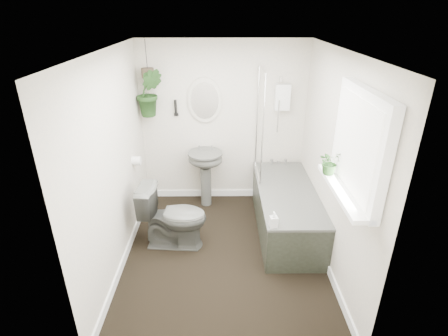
{
  "coord_description": "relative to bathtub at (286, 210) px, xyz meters",
  "views": [
    {
      "loc": [
        -0.03,
        -3.33,
        2.67
      ],
      "look_at": [
        0.0,
        0.15,
        1.05
      ],
      "focal_mm": 28.0,
      "sensor_mm": 36.0,
      "label": 1
    }
  ],
  "objects": [
    {
      "name": "floor",
      "position": [
        -0.8,
        -0.5,
        -0.3
      ],
      "size": [
        2.3,
        2.8,
        0.02
      ],
      "primitive_type": "cube",
      "color": "black",
      "rests_on": "ground"
    },
    {
      "name": "ceiling",
      "position": [
        -0.8,
        -0.5,
        2.02
      ],
      "size": [
        2.3,
        2.8,
        0.02
      ],
      "primitive_type": "cube",
      "color": "white",
      "rests_on": "ground"
    },
    {
      "name": "wall_back",
      "position": [
        -0.8,
        0.91,
        0.86
      ],
      "size": [
        2.3,
        0.02,
        2.3
      ],
      "primitive_type": "cube",
      "color": "beige",
      "rests_on": "ground"
    },
    {
      "name": "wall_front",
      "position": [
        -0.8,
        -1.91,
        0.86
      ],
      "size": [
        2.3,
        0.02,
        2.3
      ],
      "primitive_type": "cube",
      "color": "beige",
      "rests_on": "ground"
    },
    {
      "name": "wall_left",
      "position": [
        -1.96,
        -0.5,
        0.86
      ],
      "size": [
        0.02,
        2.8,
        2.3
      ],
      "primitive_type": "cube",
      "color": "beige",
      "rests_on": "ground"
    },
    {
      "name": "wall_right",
      "position": [
        0.36,
        -0.5,
        0.86
      ],
      "size": [
        0.02,
        2.8,
        2.3
      ],
      "primitive_type": "cube",
      "color": "beige",
      "rests_on": "ground"
    },
    {
      "name": "skirting",
      "position": [
        -0.8,
        -0.5,
        -0.24
      ],
      "size": [
        2.3,
        2.8,
        0.1
      ],
      "primitive_type": "cube",
      "color": "white",
      "rests_on": "floor"
    },
    {
      "name": "bathtub",
      "position": [
        0.0,
        0.0,
        0.0
      ],
      "size": [
        0.72,
        1.72,
        0.58
      ],
      "primitive_type": null,
      "color": "#494A45",
      "rests_on": "floor"
    },
    {
      "name": "bath_screen",
      "position": [
        -0.33,
        0.49,
        0.99
      ],
      "size": [
        0.04,
        0.72,
        1.4
      ],
      "primitive_type": null,
      "color": "silver",
      "rests_on": "bathtub"
    },
    {
      "name": "shower_box",
      "position": [
        0.0,
        0.84,
        1.26
      ],
      "size": [
        0.2,
        0.1,
        0.35
      ],
      "primitive_type": "cube",
      "color": "white",
      "rests_on": "wall_back"
    },
    {
      "name": "oval_mirror",
      "position": [
        -1.05,
        0.87,
        1.21
      ],
      "size": [
        0.46,
        0.03,
        0.62
      ],
      "primitive_type": "ellipsoid",
      "color": "beige",
      "rests_on": "wall_back"
    },
    {
      "name": "wall_sconce",
      "position": [
        -1.45,
        0.86,
        1.11
      ],
      "size": [
        0.04,
        0.04,
        0.22
      ],
      "primitive_type": "cylinder",
      "color": "black",
      "rests_on": "wall_back"
    },
    {
      "name": "toilet_roll_holder",
      "position": [
        -1.9,
        0.2,
        0.61
      ],
      "size": [
        0.11,
        0.11,
        0.11
      ],
      "primitive_type": "cylinder",
      "rotation": [
        0.0,
        1.57,
        0.0
      ],
      "color": "white",
      "rests_on": "wall_left"
    },
    {
      "name": "window_recess",
      "position": [
        0.29,
        -1.2,
        1.36
      ],
      "size": [
        0.08,
        1.0,
        0.9
      ],
      "primitive_type": "cube",
      "color": "white",
      "rests_on": "wall_right"
    },
    {
      "name": "window_sill",
      "position": [
        0.22,
        -1.2,
        0.94
      ],
      "size": [
        0.18,
        1.0,
        0.04
      ],
      "primitive_type": "cube",
      "color": "white",
      "rests_on": "wall_right"
    },
    {
      "name": "window_blinds",
      "position": [
        0.24,
        -1.2,
        1.36
      ],
      "size": [
        0.01,
        0.86,
        0.76
      ],
      "primitive_type": "cube",
      "color": "white",
      "rests_on": "wall_right"
    },
    {
      "name": "toilet",
      "position": [
        -1.4,
        -0.3,
        0.11
      ],
      "size": [
        0.81,
        0.5,
        0.8
      ],
      "primitive_type": "imported",
      "rotation": [
        0.0,
        0.0,
        1.49
      ],
      "color": "#494A45",
      "rests_on": "floor"
    },
    {
      "name": "pedestal_sink",
      "position": [
        -1.05,
        0.65,
        0.12
      ],
      "size": [
        0.57,
        0.52,
        0.83
      ],
      "primitive_type": null,
      "rotation": [
        0.0,
        0.0,
        -0.24
      ],
      "color": "#494A45",
      "rests_on": "floor"
    },
    {
      "name": "sill_plant",
      "position": [
        0.17,
        -0.91,
        1.08
      ],
      "size": [
        0.26,
        0.24,
        0.23
      ],
      "primitive_type": "imported",
      "rotation": [
        0.0,
        0.0,
        0.39
      ],
      "color": "black",
      "rests_on": "window_sill"
    },
    {
      "name": "hanging_plant",
      "position": [
        -1.77,
        0.75,
        1.34
      ],
      "size": [
        0.37,
        0.31,
        0.63
      ],
      "primitive_type": "imported",
      "rotation": [
        0.0,
        0.0,
        0.09
      ],
      "color": "black",
      "rests_on": "ceiling"
    },
    {
      "name": "soap_bottle",
      "position": [
        -0.29,
        -0.79,
        0.38
      ],
      "size": [
        0.09,
        0.09,
        0.17
      ],
      "primitive_type": "imported",
      "rotation": [
        0.0,
        0.0,
        0.14
      ],
      "color": "black",
      "rests_on": "bathtub"
    },
    {
      "name": "hanging_pot",
      "position": [
        -1.77,
        0.75,
        1.6
      ],
      "size": [
        0.16,
        0.16,
        0.12
      ],
      "primitive_type": "cylinder",
      "color": "#433729",
      "rests_on": "ceiling"
    }
  ]
}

